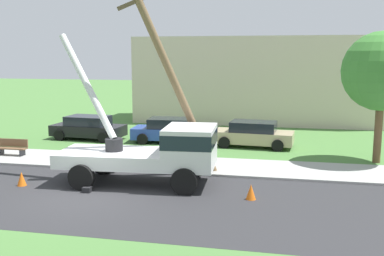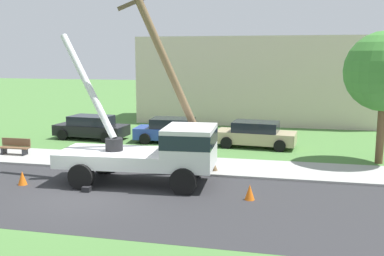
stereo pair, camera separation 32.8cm
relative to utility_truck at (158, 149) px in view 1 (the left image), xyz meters
name	(u,v)px [view 1 (the left image)]	position (x,y,z in m)	size (l,w,h in m)	color
ground_plane	(170,138)	(-2.12, 9.98, -1.41)	(120.00, 120.00, 0.00)	#477538
road_asphalt	(87,196)	(-2.12, -2.02, -1.40)	(80.00, 7.11, 0.01)	#2B2B2D
sidewalk_strip	(133,162)	(-2.12, 3.12, -1.36)	(80.00, 3.16, 0.10)	#9E9E99
utility_truck	(158,149)	(0.00, 0.00, 0.00)	(6.89, 3.21, 5.98)	silver
leaning_utility_pole	(171,75)	(0.21, 1.43, 2.86)	(3.91, 1.98, 8.36)	brown
traffic_cone_ahead	(251,192)	(3.78, -1.22, -1.13)	(0.36, 0.36, 0.56)	orange
traffic_cone_behind	(22,179)	(-5.20, -1.34, -1.13)	(0.36, 0.36, 0.56)	orange
parked_sedan_black	(88,128)	(-6.85, 8.49, -0.70)	(4.52, 2.23, 1.42)	black
parked_sedan_blue	(170,130)	(-1.70, 8.54, -0.70)	(4.50, 2.19, 1.42)	#263F99
parked_sedan_tan	(253,134)	(3.17, 8.24, -0.70)	(4.54, 2.26, 1.42)	tan
park_bench	(12,148)	(-8.56, 3.18, -0.95)	(1.60, 0.45, 0.90)	brown
roadside_tree_near	(382,72)	(9.23, 5.65, 2.92)	(3.71, 3.71, 6.21)	brown
lowrise_building_backdrop	(256,80)	(2.58, 18.41, 1.79)	(18.00, 6.00, 6.40)	beige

